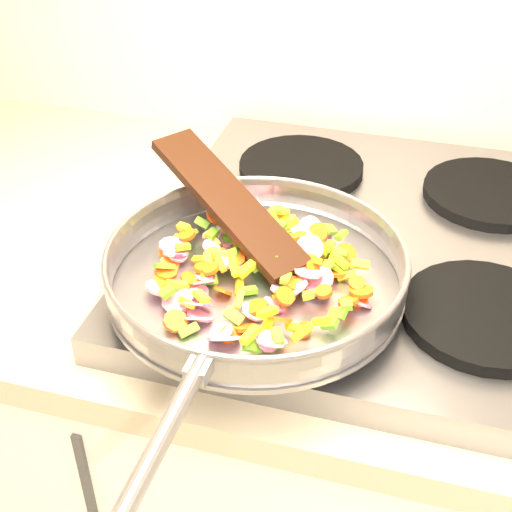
# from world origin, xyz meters

# --- Properties ---
(cooktop) EXTENTS (0.60, 0.60, 0.04)m
(cooktop) POSITION_xyz_m (-0.70, 1.67, 0.92)
(cooktop) COLOR #939399
(cooktop) RESTS_ON counter_top
(grate_fl) EXTENTS (0.19, 0.19, 0.02)m
(grate_fl) POSITION_xyz_m (-0.84, 1.52, 0.95)
(grate_fl) COLOR black
(grate_fl) RESTS_ON cooktop
(grate_fr) EXTENTS (0.19, 0.19, 0.02)m
(grate_fr) POSITION_xyz_m (-0.56, 1.52, 0.95)
(grate_fr) COLOR black
(grate_fr) RESTS_ON cooktop
(grate_bl) EXTENTS (0.19, 0.19, 0.02)m
(grate_bl) POSITION_xyz_m (-0.84, 1.81, 0.95)
(grate_bl) COLOR black
(grate_bl) RESTS_ON cooktop
(grate_br) EXTENTS (0.19, 0.19, 0.02)m
(grate_br) POSITION_xyz_m (-0.56, 1.81, 0.95)
(grate_br) COLOR black
(grate_br) RESTS_ON cooktop
(saute_pan) EXTENTS (0.38, 0.56, 0.05)m
(saute_pan) POSITION_xyz_m (-0.82, 1.49, 0.98)
(saute_pan) COLOR #9E9EA5
(saute_pan) RESTS_ON grate_fl
(vegetable_heap) EXTENTS (0.28, 0.27, 0.05)m
(vegetable_heap) POSITION_xyz_m (-0.83, 1.51, 0.97)
(vegetable_heap) COLOR #61AA20
(vegetable_heap) RESTS_ON saute_pan
(wooden_spatula) EXTENTS (0.24, 0.20, 0.09)m
(wooden_spatula) POSITION_xyz_m (-0.88, 1.57, 1.02)
(wooden_spatula) COLOR black
(wooden_spatula) RESTS_ON saute_pan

